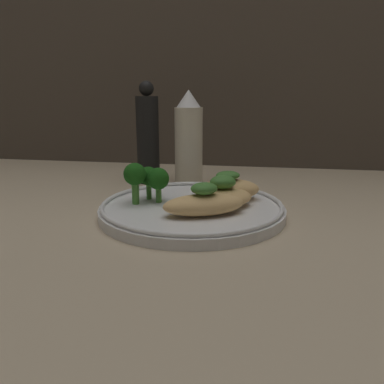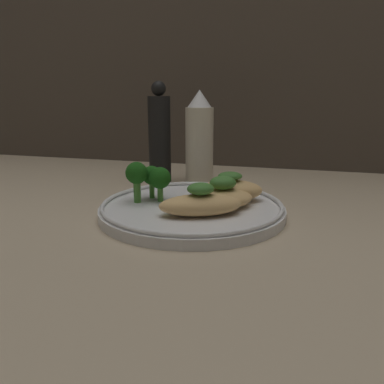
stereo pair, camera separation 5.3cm
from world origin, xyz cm
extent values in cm
cube|color=tan|center=(0.00, 0.00, -0.50)|extent=(180.00, 180.00, 1.00)
cylinder|color=white|center=(0.00, 0.00, 0.70)|extent=(26.45, 26.45, 1.40)
torus|color=white|center=(0.00, 0.00, 1.70)|extent=(25.85, 25.85, 0.60)
ellipsoid|color=tan|center=(2.28, -3.96, 2.79)|extent=(11.94, 8.73, 2.78)
ellipsoid|color=#3D752D|center=(2.28, -3.96, 4.98)|extent=(4.40, 4.04, 1.59)
ellipsoid|color=tan|center=(4.30, 0.65, 2.66)|extent=(10.31, 9.30, 2.53)
ellipsoid|color=#3D752D|center=(4.30, 0.65, 4.88)|extent=(4.72, 4.36, 1.90)
ellipsoid|color=tan|center=(4.76, 3.70, 2.99)|extent=(10.92, 8.17, 3.19)
ellipsoid|color=#3D752D|center=(4.76, 3.70, 5.22)|extent=(4.36, 3.94, 1.27)
cylinder|color=#4C8E38|center=(-5.14, 0.89, 2.62)|extent=(0.84, 0.84, 2.43)
sphere|color=#195114|center=(-5.14, 0.89, 4.96)|extent=(3.21, 3.21, 3.21)
cylinder|color=#4C8E38|center=(-7.04, 2.33, 2.68)|extent=(0.77, 0.77, 2.57)
sphere|color=#195114|center=(-7.04, 2.33, 4.97)|extent=(2.87, 2.87, 2.87)
cylinder|color=#4C8E38|center=(-8.20, -0.54, 3.04)|extent=(1.05, 1.05, 3.29)
sphere|color=#195114|center=(-8.20, -0.54, 5.82)|extent=(3.23, 3.23, 3.23)
cylinder|color=beige|center=(-3.97, 19.24, 7.27)|extent=(5.29, 5.29, 14.55)
cone|color=white|center=(-3.97, 19.24, 16.15)|extent=(4.49, 4.49, 3.20)
cylinder|color=black|center=(-11.98, 19.24, 8.29)|extent=(4.31, 4.31, 16.57)
sphere|color=black|center=(-11.98, 19.24, 17.97)|extent=(2.80, 2.80, 2.80)
camera|label=1|loc=(8.74, -50.64, 16.68)|focal=35.00mm
camera|label=2|loc=(13.91, -49.47, 16.68)|focal=35.00mm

